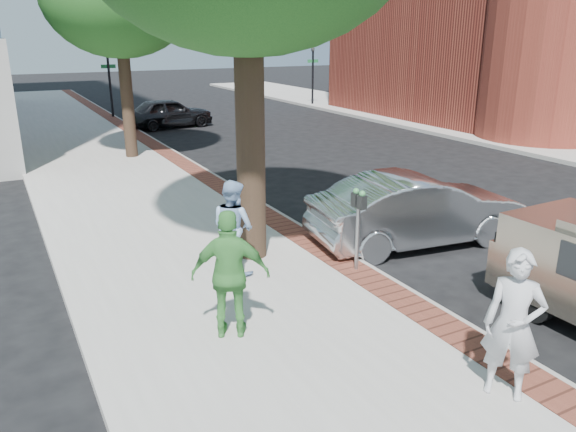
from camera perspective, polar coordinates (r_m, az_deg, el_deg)
ground at (r=9.46m, az=4.62°, el=-7.96°), size 120.00×120.00×0.00m
sidewalk at (r=15.97m, az=-15.74°, el=2.63°), size 5.00×60.00×0.15m
brick_strip at (r=16.53m, az=-8.32°, el=3.92°), size 0.60×60.00×0.01m
curb at (r=16.67m, az=-7.18°, el=3.81°), size 0.10×60.00×0.15m
sidewalk_far at (r=24.74m, az=23.51°, el=7.13°), size 5.00×60.00×0.15m
signal_near at (r=29.71m, az=-17.73°, el=13.61°), size 0.70×0.15×3.80m
signal_far at (r=33.85m, az=2.54°, el=14.86°), size 0.70×0.15×3.80m
parking_meter at (r=9.71m, az=7.16°, el=0.31°), size 0.12×0.32×1.47m
person_gray at (r=6.87m, az=21.91°, el=-10.22°), size 0.73×0.77×1.78m
person_officer at (r=9.69m, az=-5.60°, el=-1.10°), size 0.88×0.98×1.65m
person_green at (r=7.62m, az=-5.86°, el=-5.95°), size 1.15×0.86×1.81m
sedan_silver at (r=11.70m, az=13.02°, el=0.63°), size 4.60×2.11×1.46m
bg_car at (r=26.63m, az=-12.01°, el=10.21°), size 4.11×2.02×1.35m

